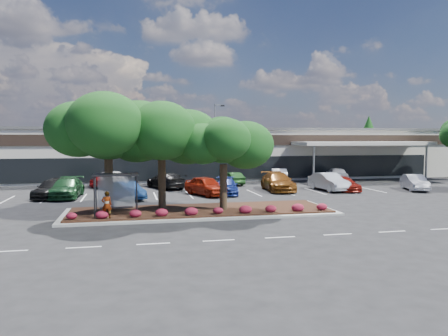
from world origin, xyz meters
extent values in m
plane|color=black|center=(0.00, 0.00, 0.00)|extent=(160.00, 160.00, 0.00)
cube|color=beige|center=(0.00, 34.00, 3.00)|extent=(80.00, 20.00, 6.00)
cube|color=#4A4A4C|center=(0.00, 34.00, 6.10)|extent=(80.40, 20.40, 0.30)
cube|color=black|center=(0.00, 23.95, 4.80)|extent=(80.00, 0.25, 1.20)
cube|color=black|center=(0.00, 23.95, 1.60)|extent=(60.00, 0.18, 2.60)
cube|color=#A00B16|center=(-6.00, 23.88, 4.80)|extent=(6.00, 0.12, 1.00)
cube|color=beige|center=(20.00, 21.50, 4.40)|extent=(16.00, 5.00, 0.40)
cylinder|color=gray|center=(13.00, 19.50, 2.10)|extent=(0.24, 0.24, 4.20)
cylinder|color=gray|center=(27.00, 19.50, 2.10)|extent=(0.24, 0.24, 4.20)
cube|color=#A2A39D|center=(-2.00, 4.00, 0.07)|extent=(18.00, 6.00, 0.15)
cube|color=#3D2016|center=(-2.00, 4.00, 0.20)|extent=(17.20, 5.20, 0.12)
cube|color=silver|center=(-12.00, -4.00, 0.01)|extent=(1.60, 0.12, 0.01)
cube|color=silver|center=(-8.80, -4.00, 0.01)|extent=(1.60, 0.12, 0.01)
cube|color=silver|center=(-5.60, -4.00, 0.01)|extent=(1.60, 0.12, 0.01)
cube|color=silver|center=(-2.40, -4.00, 0.01)|extent=(1.60, 0.12, 0.01)
cube|color=silver|center=(0.80, -4.00, 0.01)|extent=(1.60, 0.12, 0.01)
cube|color=silver|center=(4.00, -4.00, 0.01)|extent=(1.60, 0.12, 0.01)
cube|color=silver|center=(7.20, -4.00, 0.01)|extent=(1.60, 0.12, 0.01)
cube|color=silver|center=(10.40, -4.00, 0.01)|extent=(1.60, 0.12, 0.01)
cube|color=silver|center=(-16.50, 13.50, 0.01)|extent=(0.12, 5.00, 0.01)
cube|color=silver|center=(-13.50, 13.50, 0.01)|extent=(0.12, 5.00, 0.01)
cube|color=silver|center=(-10.50, 13.50, 0.01)|extent=(0.12, 5.00, 0.01)
cube|color=silver|center=(-7.50, 13.50, 0.01)|extent=(0.12, 5.00, 0.01)
cube|color=silver|center=(-4.50, 13.50, 0.01)|extent=(0.12, 5.00, 0.01)
cube|color=silver|center=(-1.50, 13.50, 0.01)|extent=(0.12, 5.00, 0.01)
cube|color=silver|center=(1.50, 13.50, 0.01)|extent=(0.12, 5.00, 0.01)
cube|color=silver|center=(4.50, 13.50, 0.01)|extent=(0.12, 5.00, 0.01)
cube|color=silver|center=(7.50, 13.50, 0.01)|extent=(0.12, 5.00, 0.01)
cube|color=silver|center=(10.50, 13.50, 0.01)|extent=(0.12, 5.00, 0.01)
cube|color=silver|center=(13.50, 13.50, 0.01)|extent=(0.12, 5.00, 0.01)
cube|color=silver|center=(16.50, 13.50, 0.01)|extent=(0.12, 5.00, 0.01)
cylinder|color=black|center=(-8.75, 3.45, 1.51)|extent=(0.08, 0.08, 2.50)
cylinder|color=black|center=(-6.25, 3.45, 1.51)|extent=(0.08, 0.08, 2.50)
cylinder|color=black|center=(-8.75, 2.15, 1.51)|extent=(0.08, 0.08, 2.50)
cylinder|color=black|center=(-6.25, 2.15, 1.51)|extent=(0.08, 0.08, 2.50)
cube|color=black|center=(-7.50, 2.80, 2.80)|extent=(2.75, 1.55, 0.10)
cube|color=silver|center=(-7.50, 3.45, 1.63)|extent=(2.30, 0.03, 2.00)
cube|color=black|center=(-7.50, 3.05, 0.71)|extent=(2.00, 0.35, 0.06)
cone|color=#133C15|center=(34.00, 44.00, 4.50)|extent=(3.96, 3.96, 9.00)
imported|color=#594C47|center=(-8.03, 1.90, 1.08)|extent=(0.63, 0.45, 1.64)
cube|color=#A2A39D|center=(3.69, 28.00, 0.20)|extent=(0.50, 0.50, 0.40)
cylinder|color=gray|center=(3.69, 28.00, 4.81)|extent=(0.14, 0.14, 8.82)
cube|color=gray|center=(4.12, 27.86, 9.07)|extent=(0.92, 0.49, 0.14)
cube|color=black|center=(4.59, 27.71, 9.00)|extent=(0.52, 0.42, 0.18)
imported|color=#184120|center=(-11.90, 13.93, 0.82)|extent=(2.65, 5.81, 1.65)
imported|color=black|center=(-13.09, 14.09, 0.75)|extent=(3.13, 5.52, 1.51)
imported|color=navy|center=(-6.85, 11.88, 0.72)|extent=(3.17, 4.59, 1.43)
imported|color=maroon|center=(-0.09, 12.79, 0.84)|extent=(3.75, 5.30, 1.68)
imported|color=navy|center=(1.82, 13.19, 0.71)|extent=(2.84, 5.18, 1.42)
imported|color=brown|center=(7.18, 14.57, 0.86)|extent=(2.86, 6.10, 1.72)
imported|color=silver|center=(12.03, 13.74, 0.84)|extent=(2.28, 5.27, 1.69)
imported|color=maroon|center=(13.34, 13.28, 0.66)|extent=(1.88, 4.58, 1.32)
imported|color=#ABAEB9|center=(20.24, 12.19, 0.75)|extent=(2.99, 4.85, 1.51)
imported|color=maroon|center=(-9.24, 21.50, 0.68)|extent=(2.98, 4.31, 1.36)
imported|color=silver|center=(-8.57, 20.54, 0.86)|extent=(4.26, 6.38, 1.72)
imported|color=black|center=(-7.46, 20.21, 0.68)|extent=(3.70, 5.07, 1.36)
imported|color=black|center=(-3.14, 18.79, 0.80)|extent=(4.04, 5.92, 1.59)
imported|color=#1D461A|center=(4.15, 20.76, 0.67)|extent=(2.03, 4.25, 1.34)
imported|color=silver|center=(9.96, 22.29, 0.79)|extent=(2.82, 5.06, 1.58)
imported|color=silver|center=(16.57, 21.27, 0.85)|extent=(3.14, 5.32, 1.70)
camera|label=1|loc=(-6.66, -24.84, 5.09)|focal=35.00mm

